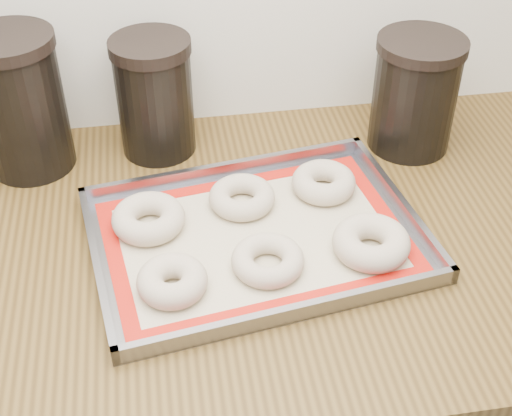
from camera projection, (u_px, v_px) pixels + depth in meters
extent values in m
cube|color=brown|center=(284.00, 240.00, 1.05)|extent=(3.06, 0.68, 0.04)
cube|color=gray|center=(256.00, 239.00, 1.02)|extent=(0.50, 0.39, 0.00)
cube|color=gray|center=(226.00, 169.00, 1.13)|extent=(0.46, 0.08, 0.02)
cube|color=gray|center=(294.00, 313.00, 0.89)|extent=(0.46, 0.08, 0.02)
cube|color=gray|center=(97.00, 266.00, 0.96)|extent=(0.06, 0.33, 0.02)
cube|color=gray|center=(399.00, 203.00, 1.06)|extent=(0.06, 0.33, 0.02)
cube|color=#C6B793|center=(256.00, 238.00, 1.02)|extent=(0.46, 0.35, 0.00)
cube|color=red|center=(230.00, 183.00, 1.12)|extent=(0.42, 0.08, 0.00)
cube|color=red|center=(287.00, 303.00, 0.92)|extent=(0.42, 0.08, 0.00)
cube|color=red|center=(117.00, 266.00, 0.97)|extent=(0.06, 0.25, 0.00)
cube|color=red|center=(383.00, 211.00, 1.06)|extent=(0.06, 0.25, 0.00)
torus|color=#C3B097|center=(172.00, 281.00, 0.93)|extent=(0.10, 0.10, 0.04)
torus|color=#C3B097|center=(268.00, 260.00, 0.96)|extent=(0.12, 0.12, 0.03)
torus|color=#C3B097|center=(371.00, 242.00, 0.98)|extent=(0.14, 0.14, 0.04)
torus|color=#C3B097|center=(148.00, 218.00, 1.02)|extent=(0.12, 0.12, 0.04)
torus|color=#C3B097|center=(242.00, 197.00, 1.07)|extent=(0.11, 0.11, 0.03)
torus|color=#C3B097|center=(324.00, 182.00, 1.09)|extent=(0.12, 0.12, 0.03)
cylinder|color=black|center=(22.00, 109.00, 1.10)|extent=(0.13, 0.13, 0.21)
cylinder|color=black|center=(6.00, 42.00, 1.03)|extent=(0.14, 0.14, 0.02)
cylinder|color=black|center=(155.00, 102.00, 1.15)|extent=(0.12, 0.12, 0.18)
cylinder|color=black|center=(150.00, 46.00, 1.09)|extent=(0.13, 0.13, 0.02)
cylinder|color=black|center=(414.00, 99.00, 1.16)|extent=(0.14, 0.14, 0.17)
cylinder|color=black|center=(423.00, 45.00, 1.10)|extent=(0.14, 0.14, 0.02)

